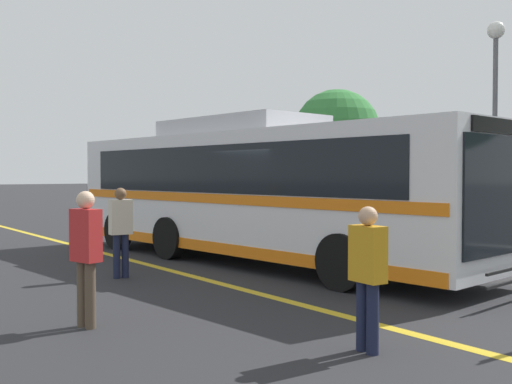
# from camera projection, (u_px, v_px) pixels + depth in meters

# --- Properties ---
(ground_plane) EXTENTS (220.00, 220.00, 0.00)m
(ground_plane) POSITION_uv_depth(u_px,v_px,m) (272.00, 265.00, 13.21)
(ground_plane) COLOR #262628
(lane_strip_0) EXTENTS (31.39, 0.20, 0.01)m
(lane_strip_0) POSITION_uv_depth(u_px,v_px,m) (172.00, 271.00, 12.43)
(lane_strip_0) COLOR gold
(lane_strip_0) RESTS_ON ground_plane
(curb_strip) EXTENTS (39.39, 0.36, 0.15)m
(curb_strip) POSITION_uv_depth(u_px,v_px,m) (431.00, 240.00, 17.70)
(curb_strip) COLOR #99999E
(curb_strip) RESTS_ON ground_plane
(transit_bus) EXTENTS (11.87, 3.63, 3.32)m
(transit_bus) POSITION_uv_depth(u_px,v_px,m) (256.00, 189.00, 13.72)
(transit_bus) COLOR silver
(transit_bus) RESTS_ON ground_plane
(parked_car_0) EXTENTS (4.29, 2.09, 1.54)m
(parked_car_0) POSITION_uv_depth(u_px,v_px,m) (187.00, 202.00, 26.61)
(parked_car_0) COLOR #9E9EA3
(parked_car_0) RESTS_ON ground_plane
(parked_car_1) EXTENTS (4.98, 2.19, 1.38)m
(parked_car_1) POSITION_uv_depth(u_px,v_px,m) (255.00, 209.00, 22.34)
(parked_car_1) COLOR olive
(parked_car_1) RESTS_ON ground_plane
(pedestrian_0) EXTENTS (0.44, 0.26, 1.66)m
(pedestrian_0) POSITION_uv_depth(u_px,v_px,m) (368.00, 270.00, 6.74)
(pedestrian_0) COLOR #191E38
(pedestrian_0) RESTS_ON ground_plane
(pedestrian_1) EXTENTS (0.26, 0.44, 1.75)m
(pedestrian_1) POSITION_uv_depth(u_px,v_px,m) (121.00, 227.00, 11.57)
(pedestrian_1) COLOR #191E38
(pedestrian_1) RESTS_ON ground_plane
(pedestrian_2) EXTENTS (0.46, 0.32, 1.80)m
(pedestrian_2) POSITION_uv_depth(u_px,v_px,m) (86.00, 249.00, 7.83)
(pedestrian_2) COLOR brown
(pedestrian_2) RESTS_ON ground_plane
(street_lamp) EXTENTS (0.50, 0.50, 6.41)m
(street_lamp) POSITION_uv_depth(u_px,v_px,m) (495.00, 84.00, 17.26)
(street_lamp) COLOR #59595E
(street_lamp) RESTS_ON ground_plane
(tree_0) EXTENTS (3.35, 3.35, 5.25)m
(tree_0) POSITION_uv_depth(u_px,v_px,m) (337.00, 134.00, 22.91)
(tree_0) COLOR #513823
(tree_0) RESTS_ON ground_plane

